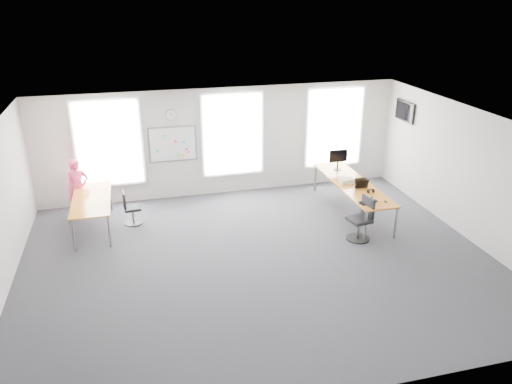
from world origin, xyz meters
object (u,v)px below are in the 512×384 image
object	(u,v)px
desk_right	(352,185)
person	(78,188)
headphones	(371,191)
desk_left	(92,201)
chair_right	(361,221)
chair_left	(130,210)
keyboard	(368,202)
monitor	(338,158)

from	to	relation	value
desk_right	person	bearing A→B (deg)	167.46
person	headphones	distance (m)	7.30
desk_left	chair_right	world-z (taller)	chair_right
desk_left	chair_left	size ratio (longest dim) A/B	2.56
headphones	keyboard	bearing A→B (deg)	-132.41
desk_left	chair_right	bearing A→B (deg)	-19.16
desk_left	person	world-z (taller)	person
chair_right	desk_left	bearing A→B (deg)	-119.23
desk_left	chair_left	bearing A→B (deg)	4.20
headphones	monitor	xyz separation A→B (m)	(-0.12, 1.74, 0.30)
person	monitor	size ratio (longest dim) A/B	2.65
desk_right	chair_right	distance (m)	1.53
desk_right	chair_left	size ratio (longest dim) A/B	3.86
person	monitor	bearing A→B (deg)	-21.33
desk_left	keyboard	xyz separation A→B (m)	(6.28, -1.90, 0.08)
keyboard	headphones	size ratio (longest dim) A/B	2.68
person	desk_right	bearing A→B (deg)	-29.83
desk_right	chair_left	world-z (taller)	chair_left
desk_right	person	xyz separation A→B (m)	(-6.80, 1.51, 0.00)
desk_right	chair_left	distance (m)	5.64
desk_right	desk_left	xyz separation A→B (m)	(-6.45, 0.66, -0.02)
desk_left	chair_right	xyz separation A→B (m)	(6.04, -2.10, -0.29)
chair_left	keyboard	xyz separation A→B (m)	(5.41, -1.96, 0.44)
headphones	monitor	size ratio (longest dim) A/B	0.30
keyboard	monitor	size ratio (longest dim) A/B	0.81
chair_right	person	xyz separation A→B (m)	(-6.39, 2.95, 0.31)
keyboard	headphones	xyz separation A→B (m)	(0.32, 0.53, 0.04)
chair_left	desk_left	bearing A→B (deg)	88.17
person	keyboard	distance (m)	7.18
desk_left	person	distance (m)	0.92
chair_right	monitor	size ratio (longest dim) A/B	1.79
chair_left	person	world-z (taller)	person
monitor	chair_right	bearing A→B (deg)	-99.65
desk_left	monitor	world-z (taller)	monitor
desk_right	monitor	bearing A→B (deg)	88.69
headphones	chair_left	bearing A→B (deg)	154.54
desk_left	headphones	xyz separation A→B (m)	(6.59, -1.37, 0.12)
chair_left	monitor	xyz separation A→B (m)	(5.60, 0.31, 0.78)
headphones	chair_right	bearing A→B (deg)	-138.87
headphones	monitor	bearing A→B (deg)	82.72
desk_left	person	bearing A→B (deg)	112.49
chair_left	headphones	bearing A→B (deg)	-110.12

